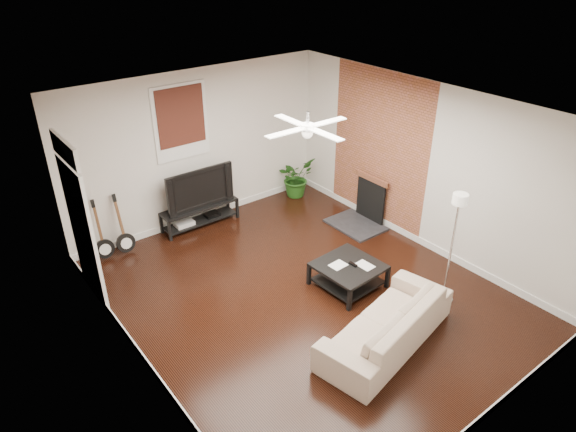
% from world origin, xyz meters
% --- Properties ---
extents(room, '(5.01, 6.01, 2.81)m').
position_xyz_m(room, '(0.00, 0.00, 1.40)').
color(room, black).
rests_on(room, ground).
extents(brick_accent, '(0.02, 2.20, 2.80)m').
position_xyz_m(brick_accent, '(2.49, 1.00, 1.40)').
color(brick_accent, brown).
rests_on(brick_accent, floor).
extents(fireplace, '(0.80, 1.10, 0.92)m').
position_xyz_m(fireplace, '(2.20, 1.00, 0.46)').
color(fireplace, black).
rests_on(fireplace, floor).
extents(window_back, '(1.00, 0.06, 1.30)m').
position_xyz_m(window_back, '(-0.30, 2.97, 1.95)').
color(window_back, '#3C1510').
rests_on(window_back, wall_back).
extents(door_left, '(0.08, 1.00, 2.50)m').
position_xyz_m(door_left, '(-2.46, 1.90, 1.25)').
color(door_left, white).
rests_on(door_left, wall_left).
extents(tv_stand, '(1.44, 0.38, 0.40)m').
position_xyz_m(tv_stand, '(-0.20, 2.78, 0.20)').
color(tv_stand, black).
rests_on(tv_stand, floor).
extents(tv, '(1.29, 0.17, 0.74)m').
position_xyz_m(tv, '(-0.20, 2.80, 0.78)').
color(tv, black).
rests_on(tv, tv_stand).
extents(coffee_table, '(0.94, 0.94, 0.38)m').
position_xyz_m(coffee_table, '(0.65, -0.25, 0.19)').
color(coffee_table, black).
rests_on(coffee_table, floor).
extents(sofa, '(2.26, 1.25, 0.62)m').
position_xyz_m(sofa, '(0.17, -1.46, 0.31)').
color(sofa, tan).
rests_on(sofa, floor).
extents(floor_lamp, '(0.34, 0.34, 1.74)m').
position_xyz_m(floor_lamp, '(1.52, -1.36, 0.87)').
color(floor_lamp, white).
rests_on(floor_lamp, floor).
extents(potted_plant, '(0.84, 0.76, 0.80)m').
position_xyz_m(potted_plant, '(1.97, 2.69, 0.40)').
color(potted_plant, '#1F5117').
rests_on(potted_plant, floor).
extents(guitar_left, '(0.34, 0.25, 1.04)m').
position_xyz_m(guitar_left, '(-2.00, 2.75, 0.52)').
color(guitar_left, black).
rests_on(guitar_left, floor).
extents(guitar_right, '(0.32, 0.23, 1.04)m').
position_xyz_m(guitar_right, '(-1.65, 2.72, 0.52)').
color(guitar_right, black).
rests_on(guitar_right, floor).
extents(ceiling_fan, '(1.24, 1.24, 0.32)m').
position_xyz_m(ceiling_fan, '(0.00, 0.00, 2.60)').
color(ceiling_fan, white).
rests_on(ceiling_fan, ceiling).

